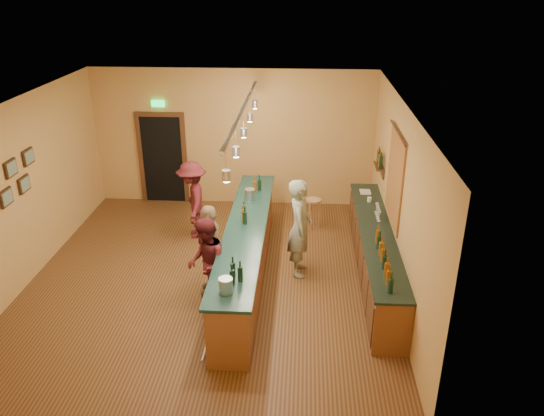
# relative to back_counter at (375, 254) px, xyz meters

# --- Properties ---
(floor) EXTENTS (7.00, 7.00, 0.00)m
(floor) POSITION_rel_back_counter_xyz_m (-2.97, -0.18, -0.49)
(floor) COLOR #4E2916
(floor) RESTS_ON ground
(ceiling) EXTENTS (6.50, 7.00, 0.02)m
(ceiling) POSITION_rel_back_counter_xyz_m (-2.97, -0.18, 2.71)
(ceiling) COLOR silver
(ceiling) RESTS_ON wall_back
(wall_back) EXTENTS (6.50, 0.02, 3.20)m
(wall_back) POSITION_rel_back_counter_xyz_m (-2.97, 3.32, 1.11)
(wall_back) COLOR tan
(wall_back) RESTS_ON floor
(wall_front) EXTENTS (6.50, 0.02, 3.20)m
(wall_front) POSITION_rel_back_counter_xyz_m (-2.97, -3.68, 1.11)
(wall_front) COLOR tan
(wall_front) RESTS_ON floor
(wall_left) EXTENTS (0.02, 7.00, 3.20)m
(wall_left) POSITION_rel_back_counter_xyz_m (-6.22, -0.18, 1.11)
(wall_left) COLOR tan
(wall_left) RESTS_ON floor
(wall_right) EXTENTS (0.02, 7.00, 3.20)m
(wall_right) POSITION_rel_back_counter_xyz_m (0.28, -0.18, 1.11)
(wall_right) COLOR tan
(wall_right) RESTS_ON floor
(doorway) EXTENTS (1.15, 0.09, 2.48)m
(doorway) POSITION_rel_back_counter_xyz_m (-4.67, 3.30, 0.64)
(doorway) COLOR black
(doorway) RESTS_ON wall_back
(tapestry) EXTENTS (0.03, 1.40, 1.60)m
(tapestry) POSITION_rel_back_counter_xyz_m (0.26, 0.22, 1.36)
(tapestry) COLOR maroon
(tapestry) RESTS_ON wall_right
(bottle_shelf) EXTENTS (0.17, 0.55, 0.54)m
(bottle_shelf) POSITION_rel_back_counter_xyz_m (0.20, 1.72, 1.18)
(bottle_shelf) COLOR #452414
(bottle_shelf) RESTS_ON wall_right
(back_counter) EXTENTS (0.60, 4.55, 1.27)m
(back_counter) POSITION_rel_back_counter_xyz_m (0.00, 0.00, 0.00)
(back_counter) COLOR brown
(back_counter) RESTS_ON floor
(tasting_bar) EXTENTS (0.73, 5.10, 1.38)m
(tasting_bar) POSITION_rel_back_counter_xyz_m (-2.32, -0.18, 0.12)
(tasting_bar) COLOR brown
(tasting_bar) RESTS_ON floor
(pendant_track) EXTENTS (0.11, 4.60, 0.50)m
(pendant_track) POSITION_rel_back_counter_xyz_m (-2.31, -0.18, 2.50)
(pendant_track) COLOR silver
(pendant_track) RESTS_ON ceiling
(bartender) EXTENTS (0.44, 0.67, 1.85)m
(bartender) POSITION_rel_back_counter_xyz_m (-1.37, 0.09, 0.44)
(bartender) COLOR gray
(bartender) RESTS_ON floor
(customer_a) EXTENTS (0.74, 0.88, 1.61)m
(customer_a) POSITION_rel_back_counter_xyz_m (-2.86, -1.11, 0.32)
(customer_a) COLOR #59191E
(customer_a) RESTS_ON floor
(customer_b) EXTENTS (0.46, 0.99, 1.65)m
(customer_b) POSITION_rel_back_counter_xyz_m (-2.86, -0.66, 0.34)
(customer_b) COLOR #997A51
(customer_b) RESTS_ON floor
(customer_c) EXTENTS (0.83, 1.17, 1.65)m
(customer_c) POSITION_rel_back_counter_xyz_m (-3.60, 1.46, 0.34)
(customer_c) COLOR #59191E
(customer_c) RESTS_ON floor
(bar_stool) EXTENTS (0.33, 0.33, 0.68)m
(bar_stool) POSITION_rel_back_counter_xyz_m (-1.09, 1.97, 0.05)
(bar_stool) COLOR #9A6145
(bar_stool) RESTS_ON floor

